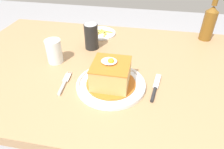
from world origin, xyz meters
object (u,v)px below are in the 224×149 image
object	(u,v)px
fork	(64,84)
beer_bottle_amber	(209,21)
main_plate	(111,84)
drinking_glass	(54,53)
knife	(155,90)
side_plate_fries	(100,33)
soda_can	(91,37)

from	to	relation	value
fork	beer_bottle_amber	xyz separation A→B (m)	(0.59, 0.52, 0.09)
main_plate	fork	world-z (taller)	main_plate
beer_bottle_amber	drinking_glass	world-z (taller)	beer_bottle_amber
fork	knife	xyz separation A→B (m)	(0.34, 0.03, 0.00)
main_plate	side_plate_fries	bearing A→B (deg)	108.57
drinking_glass	side_plate_fries	distance (m)	0.34
fork	side_plate_fries	size ratio (longest dim) A/B	0.83
knife	main_plate	bearing A→B (deg)	179.61
main_plate	knife	xyz separation A→B (m)	(0.16, -0.00, -0.00)
main_plate	beer_bottle_amber	xyz separation A→B (m)	(0.42, 0.49, 0.09)
main_plate	drinking_glass	size ratio (longest dim) A/B	2.50
main_plate	drinking_glass	xyz separation A→B (m)	(-0.28, 0.12, 0.04)
knife	drinking_glass	bearing A→B (deg)	164.18
soda_can	beer_bottle_amber	world-z (taller)	beer_bottle_amber
fork	beer_bottle_amber	bearing A→B (deg)	41.07
side_plate_fries	beer_bottle_amber	bearing A→B (deg)	4.70
soda_can	fork	bearing A→B (deg)	-94.94
main_plate	side_plate_fries	world-z (taller)	main_plate
knife	soda_can	size ratio (longest dim) A/B	1.34
side_plate_fries	drinking_glass	bearing A→B (deg)	-112.12
beer_bottle_amber	side_plate_fries	size ratio (longest dim) A/B	1.56
soda_can	beer_bottle_amber	xyz separation A→B (m)	(0.57, 0.21, 0.04)
soda_can	beer_bottle_amber	bearing A→B (deg)	20.31
main_plate	knife	size ratio (longest dim) A/B	1.59
main_plate	drinking_glass	world-z (taller)	drinking_glass
knife	drinking_glass	world-z (taller)	drinking_glass
fork	knife	distance (m)	0.34
main_plate	beer_bottle_amber	distance (m)	0.65
knife	soda_can	distance (m)	0.42
beer_bottle_amber	side_plate_fries	world-z (taller)	beer_bottle_amber
soda_can	beer_bottle_amber	size ratio (longest dim) A/B	0.47
main_plate	beer_bottle_amber	bearing A→B (deg)	49.40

